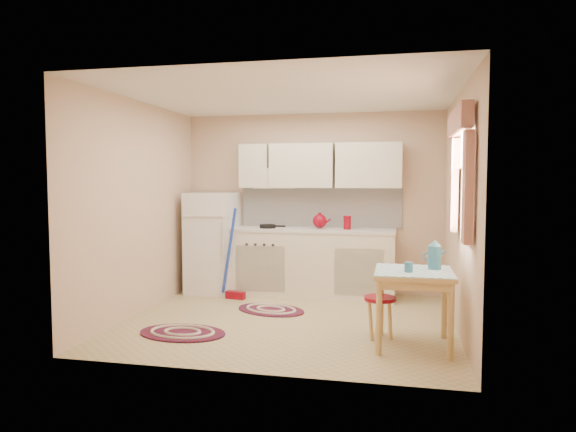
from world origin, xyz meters
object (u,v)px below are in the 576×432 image
(fridge, at_px, (212,243))
(stool, at_px, (380,318))
(table, at_px, (413,309))
(base_cabinets, at_px, (310,264))

(fridge, height_order, stool, fridge)
(fridge, bearing_deg, stool, -35.31)
(table, bearing_deg, fridge, 145.28)
(base_cabinets, distance_m, stool, 2.01)
(table, bearing_deg, base_cabinets, 124.26)
(base_cabinets, height_order, table, base_cabinets)
(base_cabinets, xyz_separation_m, stool, (0.99, -1.73, -0.23))
(base_cabinets, relative_size, stool, 5.36)
(table, distance_m, stool, 0.39)
(base_cabinets, bearing_deg, fridge, -177.93)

